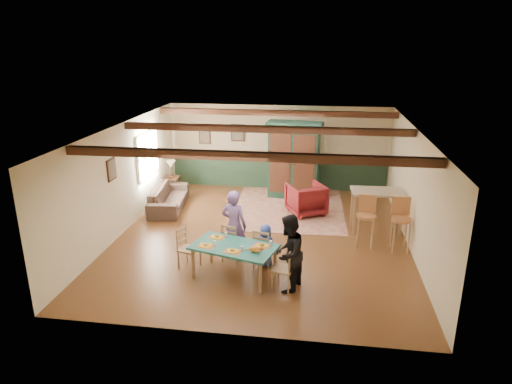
# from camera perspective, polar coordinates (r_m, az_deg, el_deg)

# --- Properties ---
(floor) EXTENTS (8.00, 8.00, 0.00)m
(floor) POSITION_cam_1_polar(r_m,az_deg,el_deg) (11.34, 0.73, -5.58)
(floor) COLOR #512D17
(floor) RESTS_ON ground
(wall_back) EXTENTS (7.00, 0.02, 2.70)m
(wall_back) POSITION_cam_1_polar(r_m,az_deg,el_deg) (14.71, 2.78, 5.57)
(wall_back) COLOR beige
(wall_back) RESTS_ON floor
(wall_left) EXTENTS (0.02, 8.00, 2.70)m
(wall_left) POSITION_cam_1_polar(r_m,az_deg,el_deg) (11.81, -16.33, 1.62)
(wall_left) COLOR beige
(wall_left) RESTS_ON floor
(wall_right) EXTENTS (0.02, 8.00, 2.70)m
(wall_right) POSITION_cam_1_polar(r_m,az_deg,el_deg) (11.00, 19.15, 0.11)
(wall_right) COLOR beige
(wall_right) RESTS_ON floor
(ceiling) EXTENTS (7.00, 8.00, 0.02)m
(ceiling) POSITION_cam_1_polar(r_m,az_deg,el_deg) (10.54, 0.79, 7.96)
(ceiling) COLOR white
(ceiling) RESTS_ON wall_back
(wainscot_back) EXTENTS (6.95, 0.03, 0.90)m
(wainscot_back) POSITION_cam_1_polar(r_m,az_deg,el_deg) (14.91, 2.72, 2.18)
(wainscot_back) COLOR #1C3523
(wainscot_back) RESTS_ON floor
(ceiling_beam_front) EXTENTS (6.95, 0.16, 0.16)m
(ceiling_beam_front) POSITION_cam_1_polar(r_m,az_deg,el_deg) (8.33, -1.25, 4.51)
(ceiling_beam_front) COLOR black
(ceiling_beam_front) RESTS_ON ceiling
(ceiling_beam_mid) EXTENTS (6.95, 0.16, 0.16)m
(ceiling_beam_mid) POSITION_cam_1_polar(r_m,az_deg,el_deg) (10.95, 1.06, 7.87)
(ceiling_beam_mid) COLOR black
(ceiling_beam_mid) RESTS_ON ceiling
(ceiling_beam_back) EXTENTS (6.95, 0.16, 0.16)m
(ceiling_beam_back) POSITION_cam_1_polar(r_m,az_deg,el_deg) (13.49, 2.45, 9.86)
(ceiling_beam_back) COLOR black
(ceiling_beam_back) RESTS_ON ceiling
(window_left) EXTENTS (0.06, 1.60, 1.30)m
(window_left) POSITION_cam_1_polar(r_m,az_deg,el_deg) (13.26, -13.34, 4.56)
(window_left) COLOR white
(window_left) RESTS_ON wall_left
(picture_left_wall) EXTENTS (0.04, 0.42, 0.52)m
(picture_left_wall) POSITION_cam_1_polar(r_m,az_deg,el_deg) (11.17, -17.60, 2.69)
(picture_left_wall) COLOR gray
(picture_left_wall) RESTS_ON wall_left
(picture_back_a) EXTENTS (0.45, 0.04, 0.55)m
(picture_back_a) POSITION_cam_1_polar(r_m,az_deg,el_deg) (14.76, -2.27, 7.41)
(picture_back_a) COLOR gray
(picture_back_a) RESTS_ON wall_back
(picture_back_b) EXTENTS (0.38, 0.04, 0.48)m
(picture_back_b) POSITION_cam_1_polar(r_m,az_deg,el_deg) (15.02, -6.43, 6.92)
(picture_back_b) COLOR gray
(picture_back_b) RESTS_ON wall_back
(dining_table) EXTENTS (1.87, 1.36, 0.70)m
(dining_table) POSITION_cam_1_polar(r_m,az_deg,el_deg) (9.36, -2.75, -8.70)
(dining_table) COLOR #20655C
(dining_table) RESTS_ON floor
(dining_chair_far_left) EXTENTS (0.49, 0.50, 0.88)m
(dining_chair_far_left) POSITION_cam_1_polar(r_m,az_deg,el_deg) (10.01, -2.92, -6.23)
(dining_chair_far_left) COLOR #99724C
(dining_chair_far_left) RESTS_ON floor
(dining_chair_far_right) EXTENTS (0.49, 0.50, 0.88)m
(dining_chair_far_right) POSITION_cam_1_polar(r_m,az_deg,el_deg) (9.72, 1.02, -6.99)
(dining_chair_far_right) COLOR #99724C
(dining_chair_far_right) RESTS_ON floor
(dining_chair_end_left) EXTENTS (0.50, 0.49, 0.88)m
(dining_chair_end_left) POSITION_cam_1_polar(r_m,az_deg,el_deg) (9.81, -8.37, -6.96)
(dining_chair_end_left) COLOR #99724C
(dining_chair_end_left) RESTS_ON floor
(dining_chair_end_right) EXTENTS (0.50, 0.49, 0.88)m
(dining_chair_end_right) POSITION_cam_1_polar(r_m,az_deg,el_deg) (8.93, 3.45, -9.45)
(dining_chair_end_right) COLOR #99724C
(dining_chair_end_right) RESTS_ON floor
(person_man) EXTENTS (0.67, 0.53, 1.60)m
(person_man) POSITION_cam_1_polar(r_m,az_deg,el_deg) (9.93, -2.76, -4.18)
(person_man) COLOR #775896
(person_man) RESTS_ON floor
(person_woman) EXTENTS (0.77, 0.88, 1.53)m
(person_woman) POSITION_cam_1_polar(r_m,az_deg,el_deg) (8.76, 4.07, -7.68)
(person_woman) COLOR black
(person_woman) RESTS_ON floor
(person_child) EXTENTS (0.52, 0.41, 0.93)m
(person_child) POSITION_cam_1_polar(r_m,az_deg,el_deg) (9.77, 1.19, -6.69)
(person_child) COLOR #2A44AA
(person_child) RESTS_ON floor
(cat) EXTENTS (0.36, 0.22, 0.17)m
(cat) POSITION_cam_1_polar(r_m,az_deg,el_deg) (8.89, -0.10, -7.10)
(cat) COLOR orange
(cat) RESTS_ON dining_table
(place_setting_near_left) EXTENTS (0.43, 0.37, 0.11)m
(place_setting_near_left) POSITION_cam_1_polar(r_m,az_deg,el_deg) (9.23, -6.29, -6.43)
(place_setting_near_left) COLOR gold
(place_setting_near_left) RESTS_ON dining_table
(place_setting_near_center) EXTENTS (0.43, 0.37, 0.11)m
(place_setting_near_center) POSITION_cam_1_polar(r_m,az_deg,el_deg) (8.96, -2.93, -7.13)
(place_setting_near_center) COLOR gold
(place_setting_near_center) RESTS_ON dining_table
(place_setting_far_left) EXTENTS (0.43, 0.37, 0.11)m
(place_setting_far_left) POSITION_cam_1_polar(r_m,az_deg,el_deg) (9.59, -4.89, -5.38)
(place_setting_far_left) COLOR gold
(place_setting_far_left) RESTS_ON dining_table
(place_setting_far_right) EXTENTS (0.43, 0.37, 0.11)m
(place_setting_far_right) POSITION_cam_1_polar(r_m,az_deg,el_deg) (9.18, 0.74, -6.46)
(place_setting_far_right) COLOR gold
(place_setting_far_right) RESTS_ON dining_table
(area_rug) EXTENTS (3.22, 3.79, 0.01)m
(area_rug) POSITION_cam_1_polar(r_m,az_deg,el_deg) (13.22, 4.12, -2.03)
(area_rug) COLOR #C9B492
(area_rug) RESTS_ON floor
(armoire) EXTENTS (1.72, 0.86, 2.33)m
(armoire) POSITION_cam_1_polar(r_m,az_deg,el_deg) (13.88, 4.77, 3.97)
(armoire) COLOR #133125
(armoire) RESTS_ON floor
(armchair) EXTENTS (1.26, 1.27, 0.87)m
(armchair) POSITION_cam_1_polar(r_m,az_deg,el_deg) (12.72, 6.29, -0.89)
(armchair) COLOR #490E14
(armchair) RESTS_ON floor
(sofa) EXTENTS (1.11, 2.24, 0.63)m
(sofa) POSITION_cam_1_polar(r_m,az_deg,el_deg) (13.39, -10.86, -0.66)
(sofa) COLOR #3C2D25
(sofa) RESTS_ON floor
(end_table) EXTENTS (0.49, 0.49, 0.58)m
(end_table) POSITION_cam_1_polar(r_m,az_deg,el_deg) (14.51, -10.45, 0.76)
(end_table) COLOR black
(end_table) RESTS_ON floor
(table_lamp) EXTENTS (0.33, 0.33, 0.53)m
(table_lamp) POSITION_cam_1_polar(r_m,az_deg,el_deg) (14.36, -10.58, 2.86)
(table_lamp) COLOR tan
(table_lamp) RESTS_ON end_table
(counter_table) EXTENTS (1.33, 0.82, 1.08)m
(counter_table) POSITION_cam_1_polar(r_m,az_deg,el_deg) (11.86, 14.78, -2.31)
(counter_table) COLOR #C2B497
(counter_table) RESTS_ON floor
(bar_stool_left) EXTENTS (0.47, 0.51, 1.22)m
(bar_stool_left) POSITION_cam_1_polar(r_m,az_deg,el_deg) (10.89, 13.56, -3.69)
(bar_stool_left) COLOR #B97748
(bar_stool_left) RESTS_ON floor
(bar_stool_right) EXTENTS (0.46, 0.50, 1.25)m
(bar_stool_right) POSITION_cam_1_polar(r_m,az_deg,el_deg) (10.87, 17.64, -4.02)
(bar_stool_right) COLOR #B97748
(bar_stool_right) RESTS_ON floor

